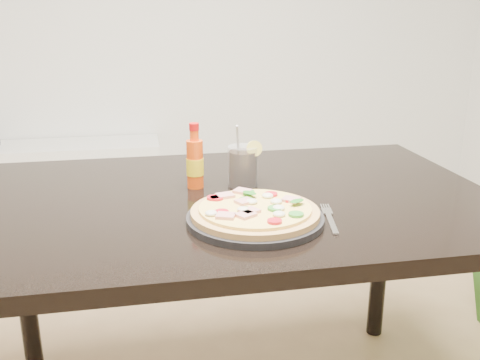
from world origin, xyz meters
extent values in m
cube|color=black|center=(0.03, 0.31, 0.73)|extent=(1.40, 0.90, 0.04)
cylinder|color=black|center=(-0.61, 0.70, 0.35)|extent=(0.06, 0.06, 0.71)
cylinder|color=black|center=(0.67, 0.70, 0.35)|extent=(0.06, 0.06, 0.71)
cylinder|color=black|center=(0.05, 0.11, 0.76)|extent=(0.32, 0.32, 0.02)
cylinder|color=tan|center=(0.05, 0.11, 0.77)|extent=(0.30, 0.30, 0.01)
cylinder|color=#FFD66E|center=(0.05, 0.11, 0.78)|extent=(0.26, 0.26, 0.01)
cube|color=#D88B87|center=(0.03, 0.14, 0.79)|extent=(0.05, 0.05, 0.01)
cube|color=#D88B87|center=(0.14, 0.14, 0.79)|extent=(0.05, 0.05, 0.01)
cube|color=#D88B87|center=(0.02, 0.06, 0.79)|extent=(0.05, 0.05, 0.01)
cube|color=#D88B87|center=(-0.01, 0.19, 0.79)|extent=(0.05, 0.04, 0.01)
cube|color=#D88B87|center=(0.03, 0.08, 0.79)|extent=(0.05, 0.05, 0.01)
cube|color=#D88B87|center=(-0.03, 0.06, 0.79)|extent=(0.05, 0.05, 0.01)
cube|color=#D88B87|center=(0.04, 0.22, 0.79)|extent=(0.05, 0.05, 0.01)
cylinder|color=red|center=(0.14, 0.14, 0.79)|extent=(0.03, 0.03, 0.01)
cylinder|color=red|center=(-0.03, 0.08, 0.79)|extent=(0.03, 0.03, 0.01)
cylinder|color=red|center=(0.10, 0.18, 0.79)|extent=(0.03, 0.03, 0.01)
cylinder|color=red|center=(0.07, 0.01, 0.79)|extent=(0.03, 0.03, 0.01)
cylinder|color=red|center=(-0.04, 0.18, 0.79)|extent=(0.03, 0.03, 0.01)
cylinder|color=red|center=(-0.03, 0.18, 0.79)|extent=(0.03, 0.03, 0.01)
cylinder|color=#32842C|center=(0.12, 0.04, 0.79)|extent=(0.03, 0.03, 0.01)
cylinder|color=#32842C|center=(0.09, 0.09, 0.79)|extent=(0.03, 0.03, 0.01)
cylinder|color=#32842C|center=(0.05, 0.21, 0.79)|extent=(0.03, 0.03, 0.01)
cylinder|color=#32842C|center=(0.02, 0.09, 0.79)|extent=(0.03, 0.03, 0.01)
cylinder|color=#32842C|center=(0.03, 0.15, 0.79)|extent=(0.03, 0.03, 0.01)
ellipsoid|color=beige|center=(0.09, 0.05, 0.79)|extent=(0.03, 0.03, 0.01)
ellipsoid|color=beige|center=(0.02, 0.09, 0.79)|extent=(0.03, 0.03, 0.01)
ellipsoid|color=beige|center=(0.10, 0.09, 0.79)|extent=(0.03, 0.03, 0.01)
ellipsoid|color=beige|center=(-0.06, 0.08, 0.79)|extent=(0.03, 0.03, 0.01)
ellipsoid|color=beige|center=(0.05, 0.14, 0.79)|extent=(0.03, 0.03, 0.01)
ellipsoid|color=beige|center=(0.09, 0.17, 0.79)|extent=(0.03, 0.03, 0.01)
ellipsoid|color=beige|center=(0.10, 0.13, 0.79)|extent=(0.03, 0.03, 0.01)
ellipsoid|color=#1E6D1A|center=(0.05, 0.18, 0.80)|extent=(0.04, 0.05, 0.00)
ellipsoid|color=#1E6D1A|center=(0.15, 0.11, 0.80)|extent=(0.05, 0.04, 0.00)
cylinder|color=#E84B0D|center=(-0.06, 0.39, 0.82)|extent=(0.05, 0.05, 0.13)
cylinder|color=yellow|center=(-0.06, 0.39, 0.81)|extent=(0.05, 0.05, 0.05)
cylinder|color=#E84B0D|center=(-0.06, 0.39, 0.90)|extent=(0.02, 0.02, 0.03)
cylinder|color=red|center=(-0.06, 0.39, 0.92)|extent=(0.03, 0.03, 0.02)
cylinder|color=black|center=(0.07, 0.39, 0.80)|extent=(0.08, 0.08, 0.10)
cylinder|color=silver|center=(0.07, 0.39, 0.81)|extent=(0.09, 0.09, 0.11)
cylinder|color=#F2E059|center=(0.10, 0.37, 0.86)|extent=(0.04, 0.01, 0.04)
cylinder|color=#B2B2B7|center=(0.06, 0.40, 0.84)|extent=(0.03, 0.06, 0.17)
cube|color=silver|center=(0.22, 0.06, 0.75)|extent=(0.04, 0.12, 0.00)
cube|color=silver|center=(0.23, 0.14, 0.75)|extent=(0.03, 0.04, 0.00)
cube|color=silver|center=(0.23, 0.17, 0.75)|extent=(0.01, 0.03, 0.00)
cube|color=silver|center=(0.24, 0.17, 0.75)|extent=(0.01, 0.03, 0.00)
cube|color=silver|center=(0.24, 0.17, 0.75)|extent=(0.01, 0.03, 0.00)
cube|color=silver|center=(0.25, 0.17, 0.75)|extent=(0.01, 0.03, 0.00)
cube|color=white|center=(-0.80, 2.07, 0.25)|extent=(1.40, 0.34, 0.50)
camera|label=1|loc=(-0.20, -1.01, 1.22)|focal=40.00mm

